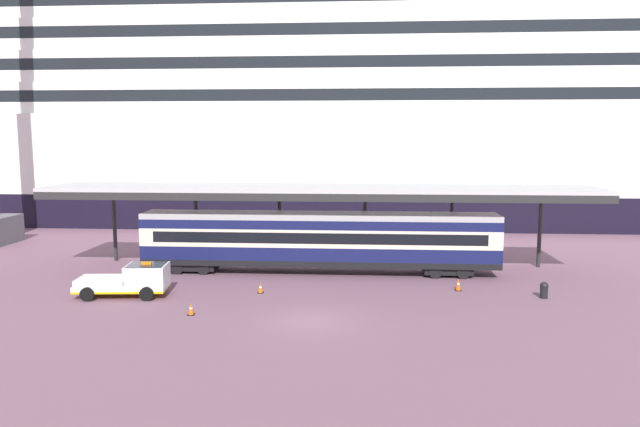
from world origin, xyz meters
The scene contains 9 objects.
ground_plane centered at (0.00, 0.00, 0.00)m, with size 400.00×400.00×0.00m, color #745164.
cruise_ship centered at (-15.51, 40.99, 11.35)m, with size 162.39×24.23×33.01m.
platform_canopy centered at (-0.42, 11.30, 5.61)m, with size 37.19×5.69×5.89m.
train_carriage centered at (-0.42, 10.85, 2.31)m, with size 23.96×2.81×4.11m.
service_truck centered at (-10.88, 4.06, 0.99)m, with size 5.37×2.63×2.02m.
traffic_cone_near centered at (-6.38, 0.68, 0.31)m, with size 0.36×0.36×0.63m.
traffic_cone_mid centered at (8.30, 6.67, 0.38)m, with size 0.36×0.36×0.76m.
traffic_cone_far centered at (-3.52, 5.32, 0.30)m, with size 0.36×0.36×0.60m.
quay_bollard centered at (12.95, 5.29, 0.52)m, with size 0.48×0.48×0.96m.
Camera 1 is at (2.42, -28.83, 9.18)m, focal length 33.40 mm.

